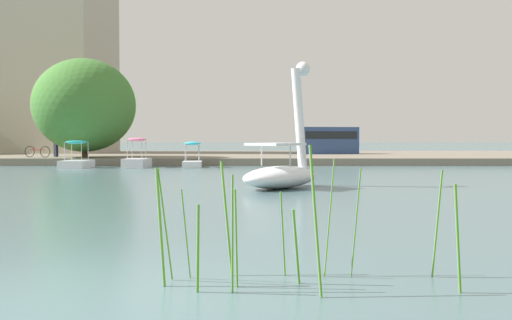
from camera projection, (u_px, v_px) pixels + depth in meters
ground_plane at (60, 299)px, 6.08m from camera, size 409.44×409.44×0.00m
shore_bank_far at (231, 157)px, 45.30m from camera, size 138.10×20.58×0.42m
swan_boat at (284, 169)px, 19.50m from camera, size 3.28×3.62×4.15m
pedal_boat_cyan at (194, 159)px, 33.21m from camera, size 1.11×1.91×1.41m
pedal_boat_pink at (139, 159)px, 33.05m from camera, size 1.27×2.32×1.62m
pedal_boat_teal at (79, 159)px, 32.74m from camera, size 1.44×2.23×1.48m
tree_willow_near_path at (87, 105)px, 37.07m from camera, size 6.23×6.77×5.98m
person_on_path at (58, 143)px, 38.27m from camera, size 0.31×0.30×1.67m
bicycle_parked at (40, 152)px, 37.06m from camera, size 1.70×0.46×0.70m
parked_van at (330, 139)px, 45.11m from camera, size 4.51×2.67×1.97m
apartment_block at (19, 60)px, 49.80m from camera, size 15.26×9.64×15.09m
reed_clump_foreground at (278, 230)px, 6.66m from camera, size 3.27×1.17×1.54m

